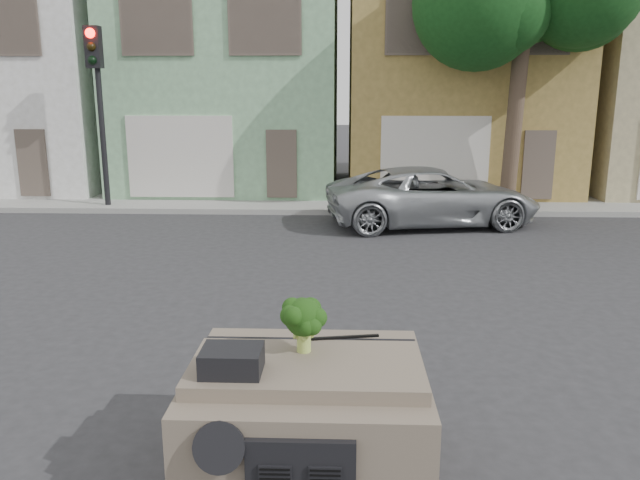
{
  "coord_description": "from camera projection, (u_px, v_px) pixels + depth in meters",
  "views": [
    {
      "loc": [
        0.29,
        -7.91,
        3.28
      ],
      "look_at": [
        -0.03,
        0.5,
        1.3
      ],
      "focal_mm": 35.0,
      "sensor_mm": 36.0,
      "label": 1
    }
  ],
  "objects": [
    {
      "name": "tree_near",
      "position": [
        519.0,
        57.0,
        16.83
      ],
      "size": [
        4.4,
        4.0,
        8.5
      ],
      "primitive_type": "cube",
      "color": "#133D14",
      "rests_on": "ground"
    },
    {
      "name": "broccoli",
      "position": [
        304.0,
        325.0,
        5.31
      ],
      "size": [
        0.53,
        0.53,
        0.48
      ],
      "primitive_type": "cube",
      "rotation": [
        0.0,
        0.0,
        4.25
      ],
      "color": "#16350D",
      "rests_on": "car_dashboard"
    },
    {
      "name": "townhouse_tan",
      "position": [
        452.0,
        79.0,
        21.54
      ],
      "size": [
        7.2,
        8.2,
        7.55
      ],
      "primitive_type": "cube",
      "color": "olive",
      "rests_on": "ground"
    },
    {
      "name": "car_dashboard",
      "position": [
        308.0,
        415.0,
        5.41
      ],
      "size": [
        2.0,
        1.8,
        1.12
      ],
      "primitive_type": "cube",
      "color": "#6F6151",
      "rests_on": "ground"
    },
    {
      "name": "instrument_hump",
      "position": [
        232.0,
        360.0,
        4.94
      ],
      "size": [
        0.48,
        0.38,
        0.2
      ],
      "primitive_type": "cube",
      "color": "black",
      "rests_on": "car_dashboard"
    },
    {
      "name": "traffic_signal",
      "position": [
        100.0,
        120.0,
        17.35
      ],
      "size": [
        0.4,
        0.4,
        5.1
      ],
      "primitive_type": "cube",
      "color": "black",
      "rests_on": "ground"
    },
    {
      "name": "townhouse_mint",
      "position": [
        236.0,
        79.0,
        21.82
      ],
      "size": [
        7.2,
        8.2,
        7.55
      ],
      "primitive_type": "cube",
      "color": "#83B688",
      "rests_on": "ground"
    },
    {
      "name": "wiper_arm",
      "position": [
        341.0,
        337.0,
        5.63
      ],
      "size": [
        0.69,
        0.15,
        0.02
      ],
      "primitive_type": "cube",
      "rotation": [
        0.0,
        0.0,
        0.17
      ],
      "color": "black",
      "rests_on": "car_dashboard"
    },
    {
      "name": "silver_pickup",
      "position": [
        431.0,
        225.0,
        15.95
      ],
      "size": [
        5.67,
        3.34,
        1.48
      ],
      "primitive_type": "imported",
      "rotation": [
        0.0,
        0.0,
        1.75
      ],
      "color": "#A4A8AC",
      "rests_on": "ground"
    },
    {
      "name": "ground_plane",
      "position": [
        321.0,
        342.0,
        8.45
      ],
      "size": [
        120.0,
        120.0,
        0.0
      ],
      "primitive_type": "plane",
      "color": "#303033",
      "rests_on": "ground"
    },
    {
      "name": "sidewalk",
      "position": [
        334.0,
        203.0,
        18.65
      ],
      "size": [
        40.0,
        3.0,
        0.15
      ],
      "primitive_type": "cube",
      "color": "gray",
      "rests_on": "ground"
    },
    {
      "name": "townhouse_white",
      "position": [
        26.0,
        79.0,
        22.1
      ],
      "size": [
        7.2,
        8.2,
        7.55
      ],
      "primitive_type": "cube",
      "color": "white",
      "rests_on": "ground"
    }
  ]
}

